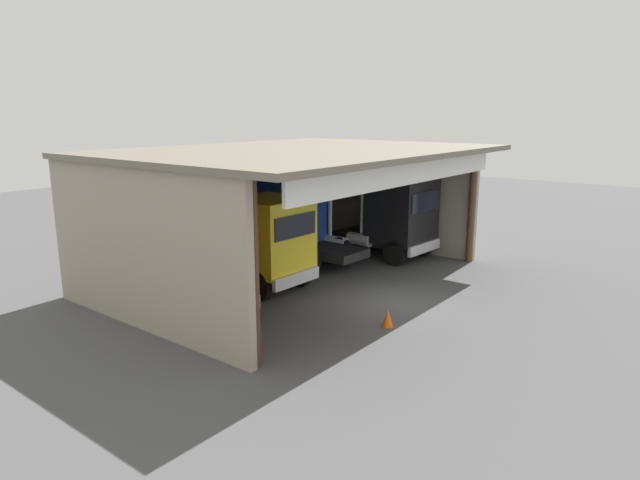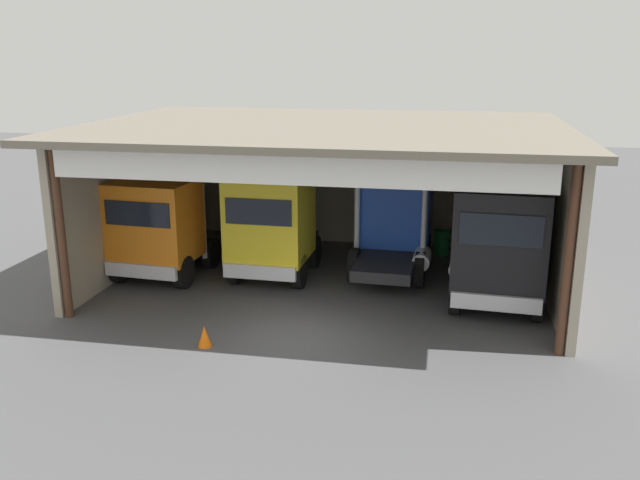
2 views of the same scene
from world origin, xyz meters
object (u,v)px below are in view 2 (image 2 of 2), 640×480
tool_cart (248,230)px  traffic_cone (205,336)px  truck_blue_right_bay (394,216)px  truck_orange_center_right_bay (159,228)px  truck_yellow_center_bay (272,224)px  oil_drum (441,243)px  truck_black_yard_outside (498,245)px

tool_cart → traffic_cone: tool_cart is taller
truck_blue_right_bay → tool_cart: 6.51m
truck_orange_center_right_bay → truck_yellow_center_bay: (3.65, 0.64, 0.13)m
oil_drum → truck_yellow_center_bay: bearing=-145.1°
oil_drum → truck_blue_right_bay: bearing=-127.0°
oil_drum → traffic_cone: oil_drum is taller
oil_drum → tool_cart: tool_cart is taller
oil_drum → tool_cart: bearing=178.4°
truck_yellow_center_bay → truck_black_yard_outside: 7.24m
truck_black_yard_outside → oil_drum: size_ratio=5.19×
truck_yellow_center_bay → truck_blue_right_bay: truck_blue_right_bay is taller
truck_orange_center_right_bay → oil_drum: 10.23m
truck_yellow_center_bay → traffic_cone: (-0.36, -5.56, -1.59)m
truck_black_yard_outside → oil_drum: (-1.62, 5.25, -1.48)m
truck_orange_center_right_bay → truck_black_yard_outside: 10.77m
truck_blue_right_bay → traffic_cone: bearing=-118.3°
truck_yellow_center_bay → tool_cart: bearing=-61.8°
truck_yellow_center_bay → oil_drum: size_ratio=5.04×
truck_orange_center_right_bay → oil_drum: (9.12, 4.45, -1.27)m
truck_orange_center_right_bay → oil_drum: bearing=-149.7°
truck_black_yard_outside → traffic_cone: bearing=32.6°
truck_orange_center_right_bay → truck_blue_right_bay: 7.85m
truck_blue_right_bay → oil_drum: 3.05m
truck_orange_center_right_bay → traffic_cone: truck_orange_center_right_bay is taller
truck_orange_center_right_bay → truck_blue_right_bay: size_ratio=0.96×
truck_orange_center_right_bay → tool_cart: truck_orange_center_right_bay is taller
truck_orange_center_right_bay → truck_blue_right_bay: truck_blue_right_bay is taller
tool_cart → traffic_cone: size_ratio=1.79×
truck_black_yard_outside → tool_cart: (-9.14, 5.46, -1.45)m
truck_yellow_center_bay → truck_black_yard_outside: truck_black_yard_outside is taller
truck_blue_right_bay → tool_cart: truck_blue_right_bay is taller
truck_blue_right_bay → oil_drum: truck_blue_right_bay is taller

